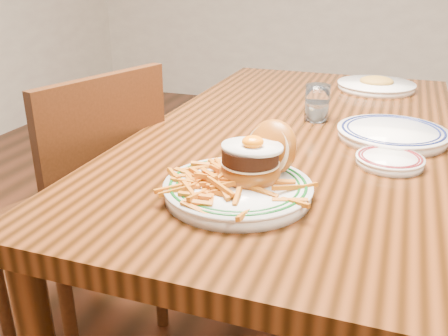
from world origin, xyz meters
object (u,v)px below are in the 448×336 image
(table, at_px, (298,157))
(main_plate, at_px, (244,176))
(chair_left, at_px, (87,211))
(side_plate, at_px, (390,160))

(table, distance_m, main_plate, 0.49)
(table, relative_size, main_plate, 4.98)
(main_plate, bearing_deg, table, 110.46)
(chair_left, bearing_deg, side_plate, 18.50)
(main_plate, relative_size, side_plate, 2.05)
(table, bearing_deg, main_plate, -92.53)
(side_plate, bearing_deg, chair_left, 175.50)
(table, distance_m, side_plate, 0.34)
(table, xyz_separation_m, chair_left, (-0.59, -0.23, -0.17))
(chair_left, height_order, side_plate, chair_left)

